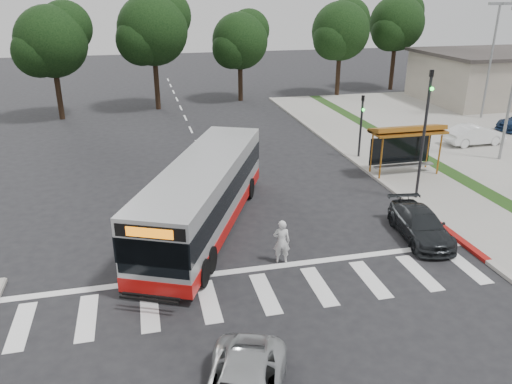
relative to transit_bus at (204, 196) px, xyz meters
name	(u,v)px	position (x,y,z in m)	size (l,w,h in m)	color
ground	(237,232)	(1.30, -0.68, -1.55)	(140.00, 140.00, 0.00)	black
sidewalk_east	(382,158)	(12.30, 7.32, -1.49)	(4.00, 40.00, 0.12)	gray
curb_east	(353,160)	(10.30, 7.32, -1.48)	(0.30, 40.00, 0.15)	#9E9991
curb_east_red	(445,229)	(10.30, -2.68, -1.47)	(0.32, 6.00, 0.15)	maroon
commercial_building	(499,78)	(31.30, 21.32, 0.65)	(14.00, 10.00, 4.40)	#A99E8E
building_roof_cap	(504,53)	(31.30, 21.32, 3.00)	(14.60, 10.60, 0.30)	#383330
crosswalk_ladder	(265,293)	(1.30, -5.68, -1.54)	(18.00, 2.60, 0.01)	silver
bus_shelter	(406,135)	(12.10, 4.42, 0.80)	(4.20, 1.60, 2.86)	#9C5D1A
traffic_signal_ne_tall	(425,125)	(10.90, 0.81, 2.33)	(0.18, 0.37, 6.50)	black
traffic_signal_ne_short	(361,120)	(10.90, 7.81, 0.93)	(0.18, 0.37, 4.00)	black
lot_light_mid	(493,45)	(25.30, 15.32, 4.36)	(1.90, 0.35, 9.01)	gray
tree_ne_a	(341,30)	(17.38, 27.38, 4.84)	(6.16, 5.74, 9.30)	black
tree_ne_b	(397,22)	(24.38, 29.38, 5.37)	(6.16, 5.74, 10.02)	black
tree_north_a	(154,29)	(-0.61, 25.38, 5.37)	(6.60, 6.15, 10.17)	black
tree_north_b	(241,40)	(7.37, 27.38, 4.11)	(5.72, 5.33, 8.43)	black
tree_north_c	(52,40)	(-8.62, 23.38, 4.74)	(6.16, 5.74, 9.30)	black
transit_bus	(204,196)	(0.00, 0.00, 0.00)	(2.60, 12.00, 3.10)	#B0B3B5
pedestrian	(282,242)	(2.46, -3.71, -0.65)	(0.66, 0.43, 1.80)	silver
dark_sedan	(420,225)	(8.80, -3.08, -0.93)	(1.74, 4.29, 1.24)	black
parked_car_1	(475,135)	(19.74, 8.53, -0.77)	(1.43, 4.11, 1.35)	white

